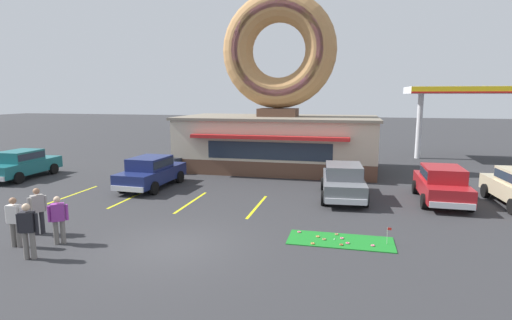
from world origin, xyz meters
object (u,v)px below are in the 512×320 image
at_px(car_red, 442,183).
at_px(trash_bin, 177,166).
at_px(pedestrian_hooded_kid, 58,218).
at_px(pedestrian_clipboard_woman, 38,209).
at_px(car_grey, 343,180).
at_px(pedestrian_leather_jacket_man, 28,229).
at_px(car_teal, 22,163).
at_px(car_navy, 151,171).
at_px(golf_ball, 334,239).
at_px(pedestrian_blue_sweater_man, 15,220).
at_px(putting_flag_pin, 389,232).

relative_size(car_red, trash_bin, 4.70).
distance_m(pedestrian_hooded_kid, pedestrian_clipboard_woman, 1.45).
xyz_separation_m(car_grey, pedestrian_leather_jacket_man, (-8.61, -9.11, 0.04)).
distance_m(pedestrian_clipboard_woman, trash_bin, 10.97).
bearing_deg(trash_bin, pedestrian_leather_jacket_man, -84.59).
bearing_deg(car_teal, car_grey, -1.36).
height_order(pedestrian_hooded_kid, trash_bin, pedestrian_hooded_kid).
relative_size(car_navy, pedestrian_leather_jacket_man, 2.80).
relative_size(golf_ball, pedestrian_blue_sweater_man, 0.03).
bearing_deg(car_navy, pedestrian_blue_sweater_man, -91.29).
xyz_separation_m(pedestrian_hooded_kid, pedestrian_clipboard_woman, (-1.31, 0.61, 0.03)).
bearing_deg(car_grey, pedestrian_blue_sweater_man, -139.26).
xyz_separation_m(car_navy, pedestrian_leather_jacket_man, (0.96, -9.08, 0.04)).
height_order(golf_ball, car_grey, car_grey).
distance_m(car_teal, pedestrian_blue_sweater_man, 11.98).
height_order(putting_flag_pin, car_teal, car_teal).
xyz_separation_m(golf_ball, pedestrian_blue_sweater_man, (-9.61, -2.80, 0.82)).
bearing_deg(car_red, car_teal, 179.79).
bearing_deg(pedestrian_blue_sweater_man, pedestrian_hooded_kid, 25.02).
xyz_separation_m(putting_flag_pin, car_teal, (-19.36, 6.01, 0.43)).
relative_size(car_grey, car_red, 1.02).
distance_m(car_navy, pedestrian_leather_jacket_man, 9.13).
bearing_deg(pedestrian_blue_sweater_man, pedestrian_leather_jacket_man, -31.45).
bearing_deg(pedestrian_blue_sweater_man, pedestrian_clipboard_woman, 98.58).
bearing_deg(pedestrian_leather_jacket_man, putting_flag_pin, 19.15).
height_order(car_navy, trash_bin, car_navy).
height_order(golf_ball, pedestrian_hooded_kid, pedestrian_hooded_kid).
xyz_separation_m(putting_flag_pin, pedestrian_hooded_kid, (-10.14, -2.29, 0.41)).
xyz_separation_m(putting_flag_pin, car_grey, (-1.51, 5.59, 0.43)).
distance_m(golf_ball, pedestrian_blue_sweater_man, 10.05).
distance_m(car_navy, car_grey, 9.57).
xyz_separation_m(car_teal, pedestrian_blue_sweater_man, (8.09, -8.83, -0.01)).
distance_m(car_red, pedestrian_leather_jacket_man, 15.94).
relative_size(car_red, pedestrian_clipboard_woman, 2.86).
height_order(car_teal, car_grey, same).
relative_size(pedestrian_blue_sweater_man, pedestrian_leather_jacket_man, 0.96).
xyz_separation_m(pedestrian_leather_jacket_man, trash_bin, (-1.21, 12.81, -0.41)).
height_order(car_grey, pedestrian_clipboard_woman, pedestrian_clipboard_woman).
height_order(golf_ball, pedestrian_clipboard_woman, pedestrian_clipboard_woman).
xyz_separation_m(car_navy, trash_bin, (-0.26, 3.73, -0.37)).
xyz_separation_m(car_grey, pedestrian_clipboard_woman, (-9.93, -7.26, 0.01)).
bearing_deg(car_teal, pedestrian_hooded_kid, -41.98).
bearing_deg(pedestrian_hooded_kid, car_red, 32.61).
height_order(golf_ball, pedestrian_blue_sweater_man, pedestrian_blue_sweater_man).
height_order(car_red, pedestrian_clipboard_woman, pedestrian_clipboard_woman).
relative_size(golf_ball, trash_bin, 0.04).
bearing_deg(pedestrian_blue_sweater_man, car_navy, 88.71).
xyz_separation_m(golf_ball, pedestrian_hooded_kid, (-8.48, -2.27, 0.80)).
bearing_deg(car_grey, car_navy, -179.82).
bearing_deg(golf_ball, pedestrian_blue_sweater_man, -163.75).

